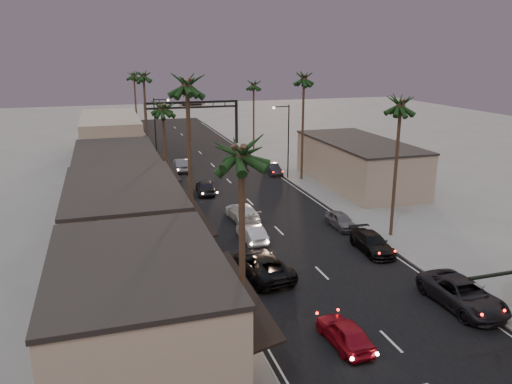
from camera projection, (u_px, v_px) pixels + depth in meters
ground at (242, 194)px, 54.54m from camera, size 200.00×200.00×0.00m
road at (231, 183)px, 59.13m from camera, size 14.00×120.00×0.02m
sidewalk_left at (144, 175)px, 62.86m from camera, size 5.00×92.00×0.12m
sidewalk_right at (285, 165)px, 68.24m from camera, size 5.00×92.00×0.12m
storefront_near at (140, 314)px, 24.37m from camera, size 8.00×12.00×5.50m
storefront_mid at (125, 223)px, 37.23m from camera, size 8.00×14.00×5.50m
storefront_far at (117, 176)px, 52.01m from camera, size 8.00×16.00×5.00m
storefront_dist at (111, 137)px, 73.01m from camera, size 8.00×20.00×6.00m
building_right at (358, 164)px, 57.82m from camera, size 8.00×18.00×5.00m
arch at (192, 112)px, 80.59m from camera, size 15.20×0.40×7.27m
streetlight_right at (286, 136)px, 59.63m from camera, size 2.13×0.30×9.00m
streetlight_left at (157, 126)px, 67.66m from camera, size 2.13×0.30×9.00m
palm_la at (241, 145)px, 20.47m from camera, size 3.20×3.20×13.20m
palm_lb at (187, 79)px, 31.89m from camera, size 3.20×3.20×15.20m
palm_lc at (162, 104)px, 45.56m from camera, size 3.20×3.20×12.20m
palm_ld at (143, 73)px, 62.49m from camera, size 3.20×3.20×14.20m
palm_ra at (401, 100)px, 39.13m from camera, size 3.20×3.20×13.20m
palm_rb at (304, 75)px, 57.25m from camera, size 3.20×3.20×14.20m
palm_rc at (254, 82)px, 76.16m from camera, size 3.20×3.20×12.20m
palm_far at (134, 73)px, 83.98m from camera, size 3.20×3.20×13.20m
oncoming_red at (345, 333)px, 26.51m from camera, size 1.89×4.28×1.43m
oncoming_pickup at (262, 265)px, 34.56m from camera, size 3.58×6.42×1.70m
oncoming_silver at (252, 233)px, 40.92m from camera, size 1.67×4.33×1.41m
oncoming_white at (242, 212)px, 46.15m from camera, size 2.54×5.41×1.53m
oncoming_dgrey at (205, 187)px, 54.53m from camera, size 2.31×4.81×1.59m
oncoming_grey_far at (181, 165)px, 64.87m from camera, size 1.88×4.98×1.62m
curbside_near at (463, 294)px, 30.42m from camera, size 2.98×6.18×1.70m
curbside_black at (372, 243)px, 38.81m from camera, size 2.20×5.07×1.45m
curbside_grey at (341, 220)px, 44.09m from camera, size 1.69×4.04×1.37m
curbside_far at (273, 169)px, 63.22m from camera, size 1.43×4.05×1.33m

